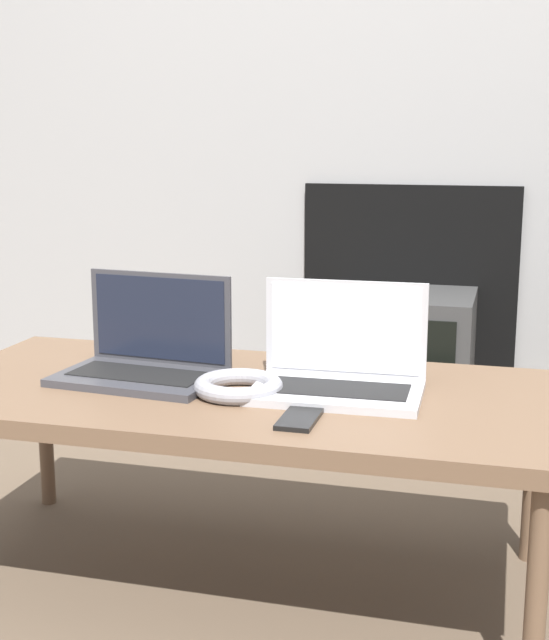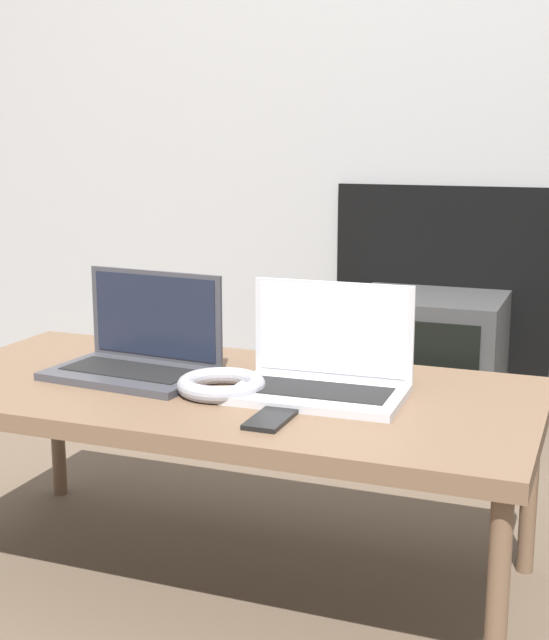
{
  "view_description": "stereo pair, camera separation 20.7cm",
  "coord_description": "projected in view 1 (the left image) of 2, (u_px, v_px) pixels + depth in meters",
  "views": [
    {
      "loc": [
        0.53,
        -1.29,
        0.93
      ],
      "look_at": [
        0.0,
        0.66,
        0.51
      ],
      "focal_mm": 50.0,
      "sensor_mm": 36.0,
      "label": 1
    },
    {
      "loc": [
        0.73,
        -1.23,
        0.93
      ],
      "look_at": [
        0.0,
        0.66,
        0.51
      ],
      "focal_mm": 50.0,
      "sensor_mm": 36.0,
      "label": 2
    }
  ],
  "objects": [
    {
      "name": "table",
      "position": [
        236.0,
        403.0,
        1.81
      ],
      "size": [
        1.27,
        0.62,
        0.43
      ],
      "color": "brown",
      "rests_on": "ground_plane"
    },
    {
      "name": "wall_back",
      "position": [
        366.0,
        28.0,
        3.04
      ],
      "size": [
        7.0,
        0.08,
        2.6
      ],
      "color": "#999999",
      "rests_on": "ground_plane"
    },
    {
      "name": "phone",
      "position": [
        299.0,
        419.0,
        1.59
      ],
      "size": [
        0.06,
        0.12,
        0.01
      ],
      "color": "black",
      "rests_on": "table"
    },
    {
      "name": "laptop_right",
      "position": [
        340.0,
        368.0,
        1.77
      ],
      "size": [
        0.34,
        0.22,
        0.21
      ],
      "rotation": [
        0.0,
        0.0,
        0.03
      ],
      "color": "#B2B2B7",
      "rests_on": "table"
    },
    {
      "name": "tv",
      "position": [
        399.0,
        355.0,
        2.97
      ],
      "size": [
        0.48,
        0.4,
        0.42
      ],
      "color": "#383838",
      "rests_on": "ground_plane"
    },
    {
      "name": "laptop_left",
      "position": [
        147.0,
        355.0,
        1.87
      ],
      "size": [
        0.35,
        0.24,
        0.21
      ],
      "rotation": [
        0.0,
        0.0,
        -0.09
      ],
      "color": "#38383D",
      "rests_on": "table"
    },
    {
      "name": "headphones",
      "position": [
        238.0,
        386.0,
        1.75
      ],
      "size": [
        0.18,
        0.18,
        0.03
      ],
      "color": "gray",
      "rests_on": "table"
    }
  ]
}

